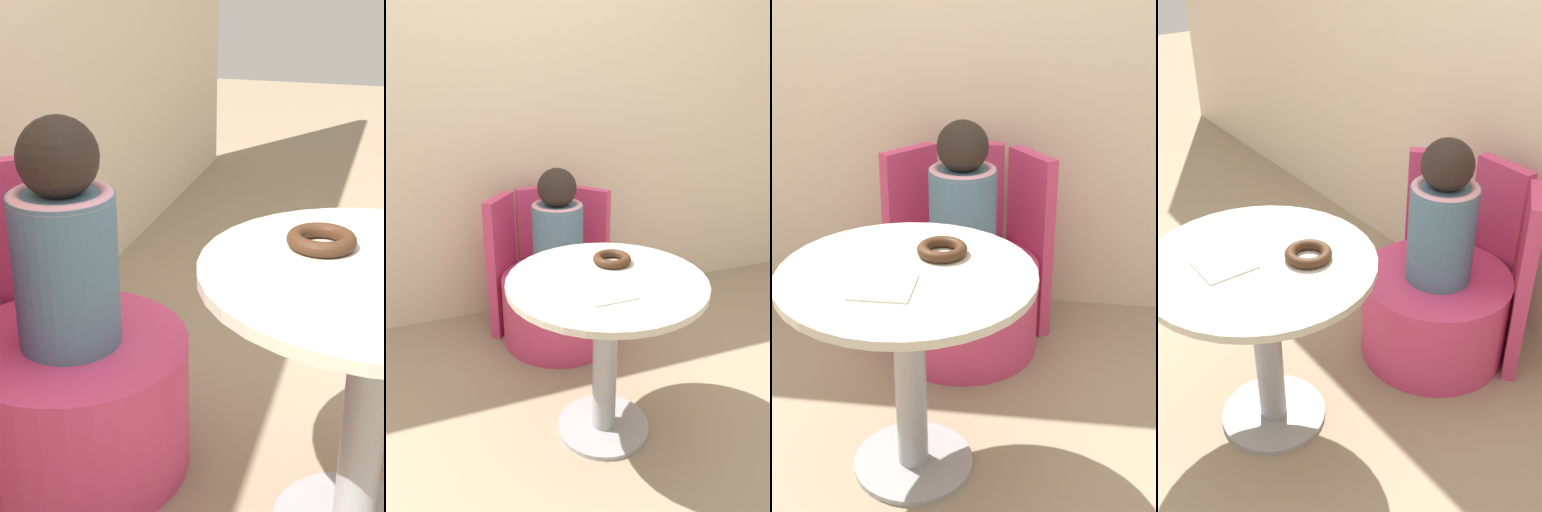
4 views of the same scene
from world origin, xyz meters
TOP-DOWN VIEW (x-y plane):
  - ground_plane at (0.00, 0.00)m, footprint 12.00×12.00m
  - back_wall at (0.00, 1.13)m, footprint 6.00×0.06m
  - round_table at (0.08, 0.01)m, footprint 0.70×0.70m
  - tub_chair at (0.14, 0.70)m, footprint 0.56×0.56m
  - booth_backrest at (0.14, 0.93)m, footprint 0.66×0.24m
  - child_figure at (0.14, 0.70)m, footprint 0.24×0.24m
  - donut at (0.16, 0.13)m, footprint 0.14×0.14m
  - paper_napkin at (0.04, -0.09)m, footprint 0.16×0.16m

SIDE VIEW (x-z plane):
  - ground_plane at x=0.00m, z-range 0.00..0.00m
  - tub_chair at x=0.14m, z-range 0.00..0.35m
  - booth_backrest at x=0.14m, z-range 0.00..0.72m
  - round_table at x=0.08m, z-range 0.16..0.80m
  - child_figure at x=0.14m, z-range 0.33..0.86m
  - paper_napkin at x=0.04m, z-range 0.64..0.65m
  - donut at x=0.16m, z-range 0.64..0.67m
  - back_wall at x=0.00m, z-range 0.00..2.40m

